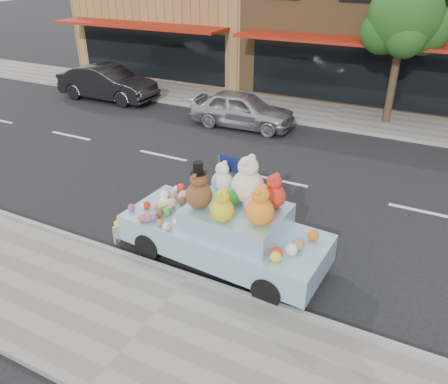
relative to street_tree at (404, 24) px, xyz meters
The scene contains 11 objects.
ground 7.79m from the street_tree, 107.20° to the right, with size 120.00×120.00×0.00m, color black.
near_sidewalk 13.70m from the street_tree, 98.83° to the right, with size 60.00×3.00×0.12m, color gray.
far_sidewalk 4.16m from the street_tree, behind, with size 60.00×3.00×0.12m, color gray.
near_kerb 12.28m from the street_tree, 99.96° to the right, with size 60.00×0.12×0.13m, color gray.
far_kerb 4.44m from the street_tree, 142.59° to the right, with size 60.00×0.12×0.13m, color gray.
storefront_left 13.19m from the street_tree, 155.73° to the left, with size 10.00×9.80×7.30m.
storefront_mid 5.79m from the street_tree, 110.50° to the left, with size 10.00×9.80×7.30m.
street_tree is the anchor object (origin of this frame).
car_silver 6.41m from the street_tree, 150.27° to the right, with size 1.59×3.96×1.35m, color #A1A1A6.
car_dark 12.43m from the street_tree, 169.40° to the right, with size 1.61×4.62×1.52m, color black.
art_car 11.11m from the street_tree, 99.03° to the right, with size 4.59×2.03×2.33m.
Camera 1 is at (3.74, -10.84, 5.68)m, focal length 35.00 mm.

